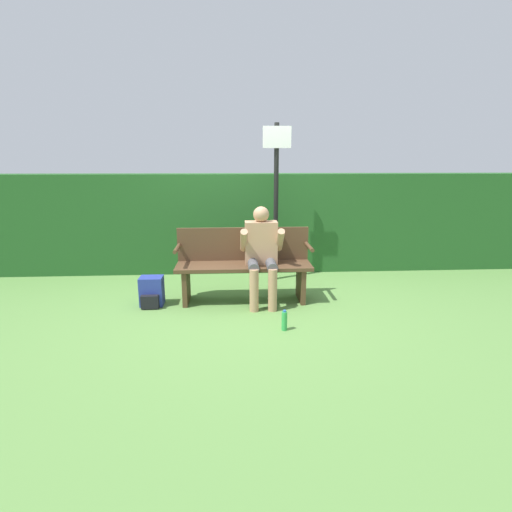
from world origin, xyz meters
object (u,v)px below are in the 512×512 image
backpack (152,292)px  parked_car (341,190)px  signpost (276,191)px  person_seated (262,250)px  park_bench (244,264)px  water_bottle (284,321)px

backpack → parked_car: bearing=64.1°
backpack → signpost: signpost is taller
signpost → parked_car: (3.73, 10.08, -0.76)m
person_seated → parked_car: size_ratio=0.31×
park_bench → parked_car: size_ratio=0.43×
water_bottle → signpost: (0.10, 1.89, 1.24)m
person_seated → signpost: (0.28, 1.00, 0.66)m
person_seated → signpost: size_ratio=0.53×
water_bottle → parked_car: parked_car is taller
park_bench → person_seated: person_seated is taller
person_seated → signpost: signpost is taller
person_seated → water_bottle: (0.18, -0.90, -0.59)m
park_bench → person_seated: 0.33m
park_bench → parked_car: (4.24, 10.96, 0.10)m
water_bottle → person_seated: bearing=101.6°
parked_car → water_bottle: bearing=160.4°
signpost → parked_car: bearing=69.7°
signpost → person_seated: bearing=-105.9°
backpack → signpost: (1.68, 1.04, 1.18)m
person_seated → backpack: bearing=-178.3°
person_seated → signpost: bearing=74.1°
water_bottle → parked_car: size_ratio=0.06×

